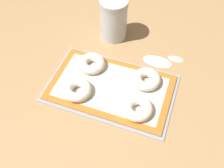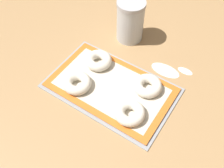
{
  "view_description": "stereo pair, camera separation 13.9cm",
  "coord_description": "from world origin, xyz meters",
  "px_view_note": "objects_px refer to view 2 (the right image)",
  "views": [
    {
      "loc": [
        0.2,
        -0.54,
        0.79
      ],
      "look_at": [
        0.0,
        0.01,
        0.03
      ],
      "focal_mm": 42.0,
      "sensor_mm": 36.0,
      "label": 1
    },
    {
      "loc": [
        0.33,
        -0.48,
        0.79
      ],
      "look_at": [
        0.0,
        0.01,
        0.03
      ],
      "focal_mm": 42.0,
      "sensor_mm": 36.0,
      "label": 2
    }
  ],
  "objects_px": {
    "baking_tray": "(112,88)",
    "bagel_front_left": "(77,83)",
    "bagel_back_right": "(148,86)",
    "flour_canister": "(130,21)",
    "bagel_back_left": "(98,60)",
    "bagel_front_right": "(130,113)"
  },
  "relations": [
    {
      "from": "baking_tray",
      "to": "bagel_back_left",
      "type": "relative_size",
      "value": 4.44
    },
    {
      "from": "bagel_front_left",
      "to": "bagel_back_left",
      "type": "height_order",
      "value": "same"
    },
    {
      "from": "bagel_front_left",
      "to": "bagel_front_right",
      "type": "relative_size",
      "value": 1.0
    },
    {
      "from": "baking_tray",
      "to": "bagel_front_left",
      "type": "bearing_deg",
      "value": -148.54
    },
    {
      "from": "bagel_front_left",
      "to": "bagel_back_left",
      "type": "relative_size",
      "value": 1.0
    },
    {
      "from": "bagel_back_left",
      "to": "flour_canister",
      "type": "height_order",
      "value": "flour_canister"
    },
    {
      "from": "bagel_front_left",
      "to": "bagel_back_right",
      "type": "relative_size",
      "value": 1.0
    },
    {
      "from": "bagel_front_left",
      "to": "bagel_back_left",
      "type": "distance_m",
      "value": 0.14
    },
    {
      "from": "baking_tray",
      "to": "bagel_back_right",
      "type": "distance_m",
      "value": 0.13
    },
    {
      "from": "bagel_back_right",
      "to": "flour_canister",
      "type": "distance_m",
      "value": 0.31
    },
    {
      "from": "bagel_back_right",
      "to": "flour_canister",
      "type": "relative_size",
      "value": 0.59
    },
    {
      "from": "bagel_front_left",
      "to": "flour_canister",
      "type": "distance_m",
      "value": 0.35
    },
    {
      "from": "bagel_back_left",
      "to": "baking_tray",
      "type": "bearing_deg",
      "value": -32.04
    },
    {
      "from": "flour_canister",
      "to": "bagel_front_right",
      "type": "bearing_deg",
      "value": -58.79
    },
    {
      "from": "bagel_front_right",
      "to": "flour_canister",
      "type": "bearing_deg",
      "value": 121.21
    },
    {
      "from": "bagel_front_left",
      "to": "bagel_back_left",
      "type": "bearing_deg",
      "value": 89.87
    },
    {
      "from": "baking_tray",
      "to": "bagel_front_left",
      "type": "xyz_separation_m",
      "value": [
        -0.11,
        -0.07,
        0.03
      ]
    },
    {
      "from": "bagel_front_right",
      "to": "bagel_back_right",
      "type": "height_order",
      "value": "same"
    },
    {
      "from": "baking_tray",
      "to": "flour_canister",
      "type": "height_order",
      "value": "flour_canister"
    },
    {
      "from": "bagel_back_left",
      "to": "bagel_front_right",
      "type": "bearing_deg",
      "value": -31.27
    },
    {
      "from": "baking_tray",
      "to": "bagel_front_left",
      "type": "distance_m",
      "value": 0.13
    },
    {
      "from": "baking_tray",
      "to": "bagel_back_left",
      "type": "height_order",
      "value": "bagel_back_left"
    }
  ]
}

